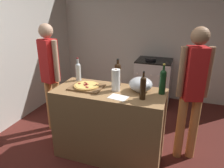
# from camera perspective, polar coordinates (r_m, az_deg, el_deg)

# --- Properties ---
(ground_plane) EXTENTS (4.36, 3.35, 0.02)m
(ground_plane) POSITION_cam_1_polar(r_m,az_deg,el_deg) (3.62, 4.70, -11.34)
(ground_plane) COLOR #511E19
(kitchen_wall_rear) EXTENTS (4.36, 0.10, 2.60)m
(kitchen_wall_rear) POSITION_cam_1_polar(r_m,az_deg,el_deg) (4.51, 9.96, 12.65)
(kitchen_wall_rear) COLOR beige
(kitchen_wall_rear) RESTS_ON ground_plane
(kitchen_wall_left) EXTENTS (0.10, 3.35, 2.60)m
(kitchen_wall_left) POSITION_cam_1_polar(r_m,az_deg,el_deg) (4.05, -22.63, 10.53)
(kitchen_wall_left) COLOR beige
(kitchen_wall_left) RESTS_ON ground_plane
(counter) EXTENTS (1.36, 0.61, 0.93)m
(counter) POSITION_cam_1_polar(r_m,az_deg,el_deg) (2.76, -0.70, -10.72)
(counter) COLOR #9E7247
(counter) RESTS_ON ground_plane
(cutting_board) EXTENTS (0.40, 0.32, 0.02)m
(cutting_board) POSITION_cam_1_polar(r_m,az_deg,el_deg) (2.65, -6.90, -0.84)
(cutting_board) COLOR brown
(cutting_board) RESTS_ON counter
(pizza) EXTENTS (0.32, 0.32, 0.03)m
(pizza) POSITION_cam_1_polar(r_m,az_deg,el_deg) (2.64, -6.93, -0.42)
(pizza) COLOR tan
(pizza) RESTS_ON cutting_board
(mixing_bowl) EXTENTS (0.28, 0.28, 0.17)m
(mixing_bowl) POSITION_cam_1_polar(r_m,az_deg,el_deg) (2.53, 7.80, -0.08)
(mixing_bowl) COLOR #B2B2B7
(mixing_bowl) RESTS_ON counter
(paper_towel_roll) EXTENTS (0.10, 0.10, 0.27)m
(paper_towel_roll) POSITION_cam_1_polar(r_m,az_deg,el_deg) (2.51, 1.14, 1.04)
(paper_towel_roll) COLOR white
(paper_towel_roll) RESTS_ON counter
(wine_bottle_green) EXTENTS (0.08, 0.08, 0.36)m
(wine_bottle_green) POSITION_cam_1_polar(r_m,az_deg,el_deg) (2.48, 13.63, 0.82)
(wine_bottle_green) COLOR #143819
(wine_bottle_green) RESTS_ON counter
(wine_bottle_amber) EXTENTS (0.07, 0.07, 0.32)m
(wine_bottle_amber) POSITION_cam_1_polar(r_m,az_deg,el_deg) (2.90, -9.19, 3.58)
(wine_bottle_amber) COLOR silver
(wine_bottle_amber) RESTS_ON counter
(wine_bottle_clear) EXTENTS (0.07, 0.07, 0.32)m
(wine_bottle_clear) POSITION_cam_1_polar(r_m,az_deg,el_deg) (2.29, 8.42, -0.81)
(wine_bottle_clear) COLOR #331E0F
(wine_bottle_clear) RESTS_ON counter
(wine_bottle_dark) EXTENTS (0.08, 0.08, 0.35)m
(wine_bottle_dark) POSITION_cam_1_polar(r_m,az_deg,el_deg) (2.67, 1.54, 2.90)
(wine_bottle_dark) COLOR #331E0F
(wine_bottle_dark) RESTS_ON counter
(recipe_sheet) EXTENTS (0.23, 0.18, 0.00)m
(recipe_sheet) POSITION_cam_1_polar(r_m,az_deg,el_deg) (2.37, 1.71, -3.64)
(recipe_sheet) COLOR white
(recipe_sheet) RESTS_ON counter
(stove) EXTENTS (0.67, 0.61, 0.95)m
(stove) POSITION_cam_1_polar(r_m,az_deg,el_deg) (4.29, 11.04, 0.56)
(stove) COLOR #B7B7BC
(stove) RESTS_ON ground_plane
(person_in_stripes) EXTENTS (0.36, 0.25, 1.67)m
(person_in_stripes) POSITION_cam_1_polar(r_m,az_deg,el_deg) (3.23, -16.44, 2.87)
(person_in_stripes) COLOR #D88C4C
(person_in_stripes) RESTS_ON ground_plane
(person_in_red) EXTENTS (0.36, 0.25, 1.69)m
(person_in_red) POSITION_cam_1_polar(r_m,az_deg,el_deg) (2.66, 21.09, -1.11)
(person_in_red) COLOR #D88C4C
(person_in_red) RESTS_ON ground_plane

